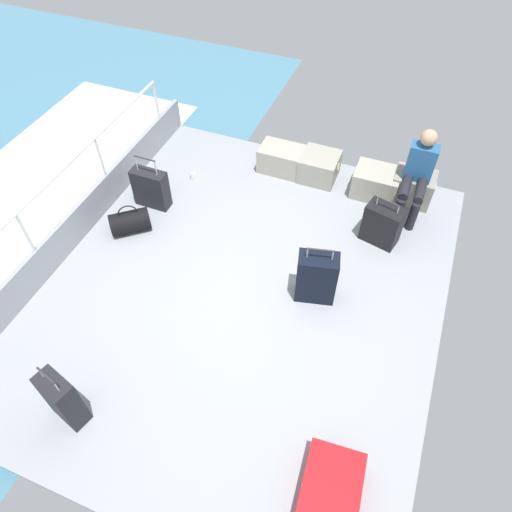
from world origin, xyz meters
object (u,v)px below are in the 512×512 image
cargo_crate_1 (319,167)px  suitcase_1 (382,224)px  cargo_crate_0 (282,159)px  cargo_crate_3 (413,187)px  duffel_bag (130,222)px  passenger_seated (418,173)px  suitcase_3 (330,491)px  suitcase_0 (151,188)px  paper_cup (193,176)px  cargo_crate_2 (376,183)px  suitcase_4 (316,277)px  suitcase_2 (63,399)px

cargo_crate_1 → suitcase_1: 1.36m
cargo_crate_1 → cargo_crate_0: bearing=-177.2°
cargo_crate_3 → duffel_bag: 3.68m
cargo_crate_3 → passenger_seated: passenger_seated is taller
suitcase_1 → suitcase_3: size_ratio=0.89×
suitcase_0 → paper_cup: 0.74m
cargo_crate_0 → paper_cup: cargo_crate_0 is taller
cargo_crate_3 → passenger_seated: (0.00, -0.19, 0.38)m
cargo_crate_0 → cargo_crate_2: size_ratio=1.03×
suitcase_0 → suitcase_1: size_ratio=1.17×
cargo_crate_1 → suitcase_4: (0.55, -1.99, 0.14)m
cargo_crate_0 → suitcase_2: suitcase_2 is taller
suitcase_1 → passenger_seated: bearing=72.0°
suitcase_4 → duffel_bag: suitcase_4 is taller
suitcase_1 → suitcase_0: bearing=-171.1°
cargo_crate_1 → suitcase_3: bearing=-72.0°
cargo_crate_2 → suitcase_3: (0.48, -3.89, -0.08)m
cargo_crate_0 → suitcase_4: size_ratio=0.83×
suitcase_0 → suitcase_2: suitcase_2 is taller
passenger_seated → suitcase_1: passenger_seated is taller
cargo_crate_1 → suitcase_2: (-1.15, -4.15, 0.14)m
duffel_bag → paper_cup: 1.22m
cargo_crate_0 → suitcase_3: cargo_crate_0 is taller
cargo_crate_0 → duffel_bag: duffel_bag is taller
suitcase_4 → duffel_bag: bearing=176.9°
cargo_crate_1 → duffel_bag: size_ratio=0.97×
suitcase_3 → suitcase_4: bearing=110.6°
cargo_crate_2 → suitcase_1: (0.24, -0.82, 0.07)m
cargo_crate_2 → suitcase_1: bearing=-73.7°
cargo_crate_1 → passenger_seated: size_ratio=0.48×
cargo_crate_2 → paper_cup: 2.50m
suitcase_0 → paper_cup: size_ratio=7.56×
cargo_crate_2 → suitcase_1: size_ratio=0.97×
suitcase_0 → cargo_crate_3: bearing=23.2°
suitcase_1 → suitcase_2: 3.94m
duffel_bag → passenger_seated: bearing=28.1°
suitcase_3 → suitcase_1: bearing=94.5°
suitcase_0 → cargo_crate_1: bearing=35.3°
duffel_bag → paper_cup: size_ratio=5.51×
passenger_seated → duffel_bag: size_ratio=2.02×
passenger_seated → suitcase_0: 3.37m
suitcase_2 → suitcase_4: suitcase_2 is taller
suitcase_4 → duffel_bag: 2.46m
cargo_crate_1 → suitcase_0: size_ratio=0.71×
cargo_crate_0 → cargo_crate_1: size_ratio=1.21×
cargo_crate_0 → passenger_seated: (1.82, -0.14, 0.41)m
passenger_seated → cargo_crate_3: bearing=90.0°
suitcase_1 → suitcase_2: (-2.19, -3.27, 0.06)m
suitcase_4 → suitcase_2: bearing=-128.2°
suitcase_0 → suitcase_3: suitcase_0 is taller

